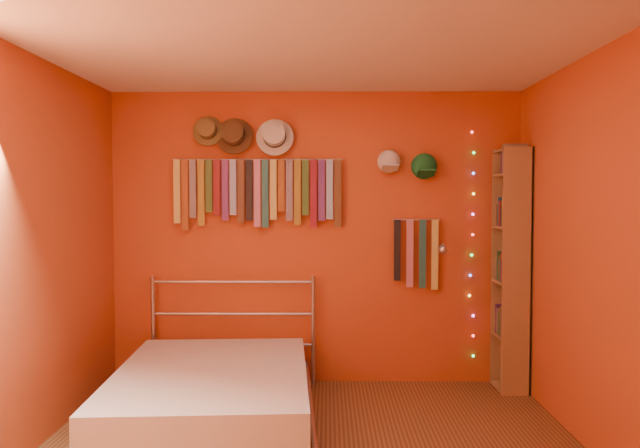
{
  "coord_description": "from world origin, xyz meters",
  "views": [
    {
      "loc": [
        0.1,
        -3.61,
        1.59
      ],
      "look_at": [
        0.05,
        0.9,
        1.4
      ],
      "focal_mm": 35.0,
      "sensor_mm": 36.0,
      "label": 1
    }
  ],
  "objects_px": {
    "bookshelf": "(516,268)",
    "bed": "(212,395)",
    "tie_rack": "(257,189)",
    "reading_lamp": "(442,249)"
  },
  "relations": [
    {
      "from": "bookshelf",
      "to": "bed",
      "type": "xyz_separation_m",
      "value": [
        -2.36,
        -0.85,
        -0.8
      ]
    },
    {
      "from": "bookshelf",
      "to": "bed",
      "type": "height_order",
      "value": "bookshelf"
    },
    {
      "from": "bookshelf",
      "to": "bed",
      "type": "relative_size",
      "value": 1.02
    },
    {
      "from": "tie_rack",
      "to": "bed",
      "type": "distance_m",
      "value": 1.78
    },
    {
      "from": "bookshelf",
      "to": "reading_lamp",
      "type": "bearing_deg",
      "value": -178.03
    },
    {
      "from": "reading_lamp",
      "to": "bed",
      "type": "height_order",
      "value": "reading_lamp"
    },
    {
      "from": "bookshelf",
      "to": "tie_rack",
      "type": "bearing_deg",
      "value": 175.88
    },
    {
      "from": "reading_lamp",
      "to": "bookshelf",
      "type": "bearing_deg",
      "value": 1.97
    },
    {
      "from": "tie_rack",
      "to": "bookshelf",
      "type": "distance_m",
      "value": 2.25
    },
    {
      "from": "reading_lamp",
      "to": "bookshelf",
      "type": "xyz_separation_m",
      "value": [
        0.61,
        0.02,
        -0.15
      ]
    }
  ]
}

